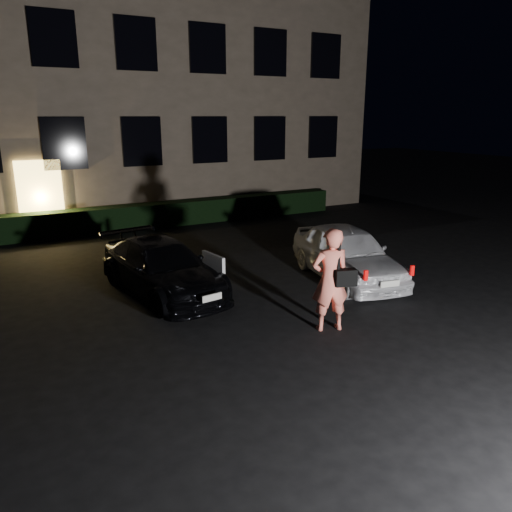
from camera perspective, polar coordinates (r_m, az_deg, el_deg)
ground at (r=9.31m, az=7.30°, el=-9.13°), size 80.00×80.00×0.00m
building at (r=22.47m, az=-16.43°, el=20.57°), size 20.00×8.11×12.00m
hedge at (r=18.36m, az=-12.04°, el=4.54°), size 15.00×0.70×0.85m
sedan at (r=11.43m, az=-10.66°, el=-1.33°), size 2.24×4.28×1.18m
hatch at (r=12.34m, az=10.38°, el=0.33°), size 2.27×4.13×1.33m
man at (r=9.30m, az=8.53°, el=-2.70°), size 0.82×0.66×1.96m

